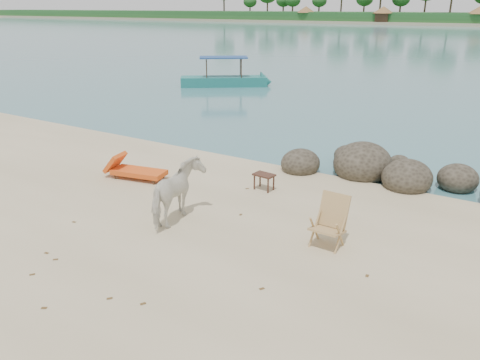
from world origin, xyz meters
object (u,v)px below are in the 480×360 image
object	(u,v)px
boat_near	(224,62)
boulders	(380,170)
side_table	(264,183)
cow	(178,194)
deck_chair	(328,224)
lounge_chair	(139,170)

from	to	relation	value
boat_near	boulders	bearing A→B (deg)	-76.63
boat_near	side_table	bearing A→B (deg)	-88.03
boulders	boat_near	bearing A→B (deg)	138.47
cow	boat_near	size ratio (longest dim) A/B	0.28
boulders	deck_chair	size ratio (longest dim) A/B	6.07
boulders	deck_chair	xyz separation A→B (m)	(0.26, -4.78, 0.29)
boulders	cow	distance (m)	6.31
cow	boat_near	xyz separation A→B (m)	(-10.26, 17.32, 0.77)
lounge_chair	boat_near	bearing A→B (deg)	104.09
boulders	deck_chair	bearing A→B (deg)	-86.94
lounge_chair	boulders	bearing A→B (deg)	21.44
cow	lounge_chair	bearing A→B (deg)	-42.16
deck_chair	boat_near	xyz separation A→B (m)	(-13.65, 16.65, 0.94)
boulders	boat_near	distance (m)	17.94
side_table	cow	bearing A→B (deg)	-98.95
lounge_chair	side_table	bearing A→B (deg)	6.60
cow	deck_chair	size ratio (longest dim) A/B	1.57
deck_chair	boat_near	distance (m)	21.55
boulders	lounge_chair	distance (m)	7.05
deck_chair	boulders	bearing A→B (deg)	95.60
side_table	boat_near	xyz separation A→B (m)	(-10.99, 14.54, 1.25)
side_table	boulders	bearing A→B (deg)	53.77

